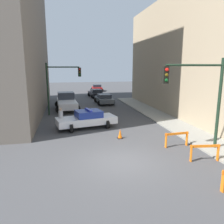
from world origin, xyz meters
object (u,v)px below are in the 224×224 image
at_px(pedestrian_crossing, 61,118).
at_px(barrier_back, 177,137).
at_px(barrier_mid, 205,150).
at_px(police_car, 87,119).
at_px(parked_car_far, 97,88).
at_px(traffic_light_far, 59,81).
at_px(traffic_light_near, 202,91).
at_px(white_truck, 67,102).
at_px(parked_car_near, 104,99).
at_px(traffic_cone, 120,134).
at_px(parked_car_mid, 96,93).

relative_size(pedestrian_crossing, barrier_back, 1.04).
bearing_deg(pedestrian_crossing, barrier_mid, 51.95).
bearing_deg(police_car, pedestrian_crossing, 72.10).
xyz_separation_m(parked_car_far, barrier_mid, (0.65, -34.46, -0.06)).
xyz_separation_m(traffic_light_far, parked_car_far, (6.89, 21.27, -2.72)).
bearing_deg(traffic_light_near, police_car, 132.54).
relative_size(police_car, white_truck, 0.90).
relative_size(white_truck, barrier_mid, 3.46).
distance_m(traffic_light_near, barrier_mid, 3.26).
bearing_deg(white_truck, parked_car_far, 68.03).
bearing_deg(parked_car_near, pedestrian_crossing, -118.41).
relative_size(traffic_light_far, white_truck, 0.94).
bearing_deg(traffic_light_far, parked_car_far, 72.05).
xyz_separation_m(pedestrian_crossing, traffic_cone, (3.98, -3.43, -0.54)).
height_order(traffic_light_near, traffic_light_far, traffic_light_near).
bearing_deg(barrier_back, parked_car_far, 90.50).
height_order(police_car, white_truck, white_truck).
relative_size(parked_car_far, pedestrian_crossing, 2.64).
bearing_deg(traffic_light_near, traffic_light_far, 124.19).
bearing_deg(traffic_cone, barrier_back, -36.89).
relative_size(parked_car_near, barrier_back, 2.72).
height_order(parked_car_far, barrier_mid, parked_car_far).
height_order(white_truck, barrier_mid, white_truck).
height_order(traffic_light_near, barrier_back, traffic_light_near).
distance_m(police_car, white_truck, 8.39).
height_order(traffic_light_far, parked_car_far, traffic_light_far).
bearing_deg(traffic_light_near, barrier_back, 134.11).
distance_m(parked_car_near, pedestrian_crossing, 12.10).
distance_m(traffic_light_near, parked_car_mid, 24.30).
height_order(parked_car_near, parked_car_mid, same).
distance_m(traffic_light_far, parked_car_far, 22.52).
relative_size(parked_car_far, barrier_mid, 2.76).
distance_m(barrier_back, traffic_cone, 3.77).
bearing_deg(parked_car_mid, police_car, -105.66).
height_order(police_car, parked_car_mid, police_car).
distance_m(parked_car_far, barrier_back, 32.21).
xyz_separation_m(police_car, parked_car_far, (4.67, 26.76, -0.05)).
height_order(parked_car_near, traffic_cone, parked_car_near).
xyz_separation_m(traffic_light_near, barrier_mid, (-0.49, -1.37, -2.91)).
relative_size(parked_car_mid, traffic_cone, 6.78).
bearing_deg(white_truck, parked_car_mid, 59.77).
xyz_separation_m(traffic_light_far, white_truck, (0.70, 2.76, -2.49)).
bearing_deg(barrier_back, parked_car_near, 95.48).
bearing_deg(pedestrian_crossing, barrier_back, 60.00).
bearing_deg(pedestrian_crossing, white_truck, -174.59).
relative_size(traffic_light_near, traffic_light_far, 1.00).
relative_size(parked_car_near, parked_car_mid, 0.98).
bearing_deg(parked_car_mid, parked_car_near, -94.09).
height_order(traffic_light_near, police_car, traffic_light_near).
xyz_separation_m(police_car, white_truck, (-1.52, 8.25, 0.18)).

